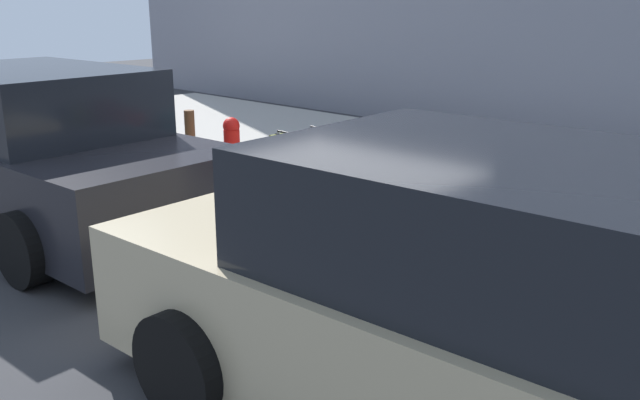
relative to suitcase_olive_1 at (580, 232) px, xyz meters
The scene contains 14 objects.
ground_plane 2.51m from the suitcase_olive_1, 11.12° to the left, with size 40.00×40.00×0.00m, color #333335.
sidewalk_curb 3.18m from the suitcase_olive_1, 39.87° to the right, with size 18.00×5.00×0.14m, color #ADA89E.
suitcase_olive_1 is the anchor object (origin of this frame).
suitcase_maroon_2 0.49m from the suitcase_olive_1, ahead, with size 0.41×0.22×1.10m.
suitcase_red_3 0.98m from the suitcase_olive_1, ahead, with size 0.39×0.23×0.97m.
suitcase_black_4 1.45m from the suitcase_olive_1, ahead, with size 0.39×0.22×0.82m.
suitcase_teal_5 1.94m from the suitcase_olive_1, ahead, with size 0.41×0.27×0.95m.
suitcase_silver_6 2.44m from the suitcase_olive_1, ahead, with size 0.43×0.28×0.67m.
suitcase_navy_7 2.94m from the suitcase_olive_1, ahead, with size 0.40×0.26×0.81m.
suitcase_olive_8 3.46m from the suitcase_olive_1, ahead, with size 0.47×0.24×0.68m.
fire_hydrant 4.47m from the suitcase_olive_1, ahead, with size 0.39×0.21×0.74m.
bollard_post 5.13m from the suitcase_olive_1, ahead, with size 0.13×0.13×0.77m, color brown.
parked_car_beige_0 2.33m from the suitcase_olive_1, 103.97° to the left, with size 4.64×2.28×1.56m.
parked_car_charcoal_1 5.25m from the suitcase_olive_1, 25.37° to the left, with size 4.74×2.27×1.61m.
Camera 1 is at (-4.47, 4.64, 2.24)m, focal length 37.97 mm.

